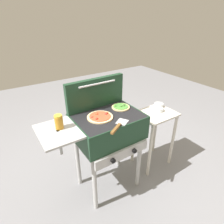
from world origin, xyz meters
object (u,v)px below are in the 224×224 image
at_px(pizza_pepperoni, 100,117).
at_px(topping_bowl_near, 158,110).
at_px(spatula, 119,126).
at_px(pizza_veggie, 121,107).
at_px(topping_bowl_far, 159,105).
at_px(grill, 107,129).
at_px(sauce_jar, 59,122).
at_px(prep_table, 154,128).

height_order(pizza_pepperoni, topping_bowl_near, pizza_pepperoni).
bearing_deg(topping_bowl_near, spatula, -162.35).
height_order(pizza_veggie, topping_bowl_far, pizza_veggie).
xyz_separation_m(grill, sauce_jar, (-0.44, 0.03, 0.21)).
distance_m(pizza_pepperoni, prep_table, 0.83).
bearing_deg(pizza_veggie, topping_bowl_near, -5.30).
bearing_deg(grill, prep_table, 0.37).
xyz_separation_m(grill, topping_bowl_near, (0.72, 0.02, -0.00)).
distance_m(grill, pizza_veggie, 0.27).
bearing_deg(spatula, topping_bowl_far, 21.06).
height_order(pizza_pepperoni, prep_table, pizza_pepperoni).
relative_size(sauce_jar, spatula, 0.49).
xyz_separation_m(grill, prep_table, (0.67, 0.00, -0.23)).
relative_size(grill, pizza_veggie, 5.26).
bearing_deg(spatula, prep_table, 17.68).
distance_m(pizza_pepperoni, topping_bowl_far, 0.90).
bearing_deg(spatula, sauce_jar, 149.88).
xyz_separation_m(pizza_veggie, sauce_jar, (-0.65, -0.03, 0.05)).
bearing_deg(sauce_jar, pizza_veggie, 2.98).
distance_m(grill, pizza_pepperoni, 0.17).
relative_size(pizza_pepperoni, topping_bowl_near, 2.34).
bearing_deg(prep_table, sauce_jar, 178.54).
distance_m(sauce_jar, topping_bowl_far, 1.27).
height_order(pizza_veggie, sauce_jar, sauce_jar).
xyz_separation_m(pizza_pepperoni, sauce_jar, (-0.37, 0.02, 0.05)).
distance_m(sauce_jar, topping_bowl_near, 1.18).
height_order(sauce_jar, topping_bowl_near, sauce_jar).
height_order(grill, pizza_pepperoni, pizza_pepperoni).
height_order(pizza_veggie, prep_table, pizza_veggie).
height_order(grill, pizza_veggie, pizza_veggie).
bearing_deg(topping_bowl_far, grill, -172.80).
relative_size(pizza_pepperoni, spatula, 0.95).
relative_size(pizza_veggie, topping_bowl_far, 1.69).
height_order(pizza_veggie, topping_bowl_near, pizza_veggie).
bearing_deg(topping_bowl_far, spatula, -158.94).
xyz_separation_m(prep_table, topping_bowl_near, (0.05, 0.01, 0.23)).
relative_size(pizza_pepperoni, prep_table, 0.33).
bearing_deg(spatula, pizza_pepperoni, 103.73).
xyz_separation_m(spatula, topping_bowl_near, (0.73, 0.23, -0.15)).
distance_m(sauce_jar, prep_table, 1.20).
relative_size(pizza_pepperoni, sauce_jar, 1.91).
relative_size(pizza_veggie, spatula, 0.72).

